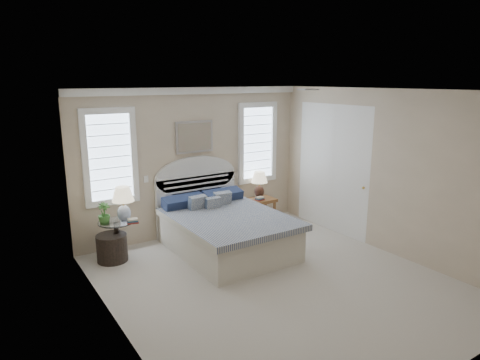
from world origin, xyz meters
name	(u,v)px	position (x,y,z in m)	size (l,w,h in m)	color
floor	(276,281)	(0.00, 0.00, 0.00)	(4.50, 5.00, 0.01)	beige
ceiling	(280,90)	(0.00, 0.00, 2.70)	(4.50, 5.00, 0.01)	white
wall_back	(194,162)	(0.00, 2.50, 1.35)	(4.50, 0.02, 2.70)	#C1AD90
wall_left	(115,220)	(-2.25, 0.00, 1.35)	(0.02, 5.00, 2.70)	#C1AD90
wall_right	(386,172)	(2.25, 0.00, 1.35)	(0.02, 5.00, 2.70)	#C1AD90
crown_molding	(194,91)	(0.00, 2.46, 2.64)	(4.50, 0.08, 0.12)	white
hvac_vent	(308,89)	(1.20, 0.80, 2.68)	(0.30, 0.20, 0.02)	#B2B2B2
switch_plate	(146,179)	(-0.95, 2.48, 1.15)	(0.08, 0.01, 0.12)	white
window_left	(110,157)	(-1.55, 2.48, 1.60)	(0.90, 0.06, 1.60)	silver
window_right	(257,143)	(1.40, 2.48, 1.60)	(0.90, 0.06, 1.60)	silver
painting	(195,137)	(0.00, 2.46, 1.82)	(0.74, 0.04, 0.58)	silver
closet_door	(332,169)	(2.23, 1.20, 1.20)	(0.02, 1.80, 2.40)	white
bed	(224,227)	(0.00, 1.46, 0.39)	(1.72, 2.28, 1.47)	beige
side_table_left	(117,236)	(-1.65, 2.05, 0.39)	(0.56, 0.56, 0.63)	black
nightstand_right	(262,206)	(1.30, 2.15, 0.39)	(0.50, 0.40, 0.53)	brown
floor_pot	(112,248)	(-1.75, 2.01, 0.22)	(0.48, 0.48, 0.44)	black
lamp_left	(123,200)	(-1.52, 2.00, 0.98)	(0.46, 0.46, 0.57)	white
lamp_right	(259,182)	(1.31, 2.26, 0.85)	(0.43, 0.43, 0.53)	black
potted_plant	(104,214)	(-1.83, 2.02, 0.80)	(0.19, 0.19, 0.34)	#2D7133
books_left	(133,221)	(-1.45, 1.83, 0.66)	(0.20, 0.16, 0.07)	maroon
books_right	(260,199)	(1.20, 2.09, 0.56)	(0.19, 0.15, 0.07)	maroon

